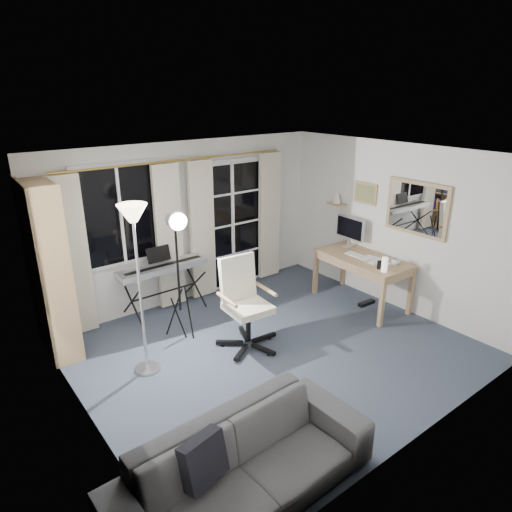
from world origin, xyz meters
The scene contains 17 objects.
floor centered at (0.00, 0.00, -0.01)m, with size 4.50×4.00×0.02m, color #384151.
window centered at (-1.05, 1.97, 1.50)m, with size 1.20×0.08×1.40m.
french_door centered at (0.75, 1.97, 1.03)m, with size 1.32×0.09×2.11m.
curtains centered at (-0.14, 1.88, 1.09)m, with size 3.60×0.07×2.13m.
bookshelf centered at (-2.13, 1.70, 1.02)m, with size 0.39×1.01×2.14m.
torchiere_lamp centered at (-1.44, 0.57, 1.59)m, with size 0.33×0.33×1.98m.
keyboard_piano centered at (-0.62, 1.70, 0.71)m, with size 1.30×0.64×0.94m.
studio_light centered at (-0.76, 0.94, 1.41)m, with size 0.35×0.35×1.76m.
office_chair centered at (-0.19, 0.39, 0.68)m, with size 0.78×0.80×1.16m.
desk centered at (1.88, 0.22, 0.66)m, with size 0.76×1.43×0.75m.
monitor centered at (2.08, 0.67, 1.04)m, with size 0.19×0.54×0.47m.
desk_clutter centered at (1.81, -0.01, 0.59)m, with size 0.46×0.85×0.95m.
mug centered at (1.98, -0.28, 0.81)m, with size 0.12×0.10×0.12m, color silver.
wall_mirror centered at (2.22, -0.35, 1.55)m, with size 0.04×0.94×0.74m.
framed_print centered at (2.23, 0.55, 1.60)m, with size 0.03×0.42×0.32m.
wall_shelf centered at (2.16, 1.05, 1.41)m, with size 0.16×0.30×0.18m.
sofa centered at (-1.59, -1.55, 0.42)m, with size 2.18×0.69×0.84m.
Camera 1 is at (-3.21, -3.79, 3.10)m, focal length 32.00 mm.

